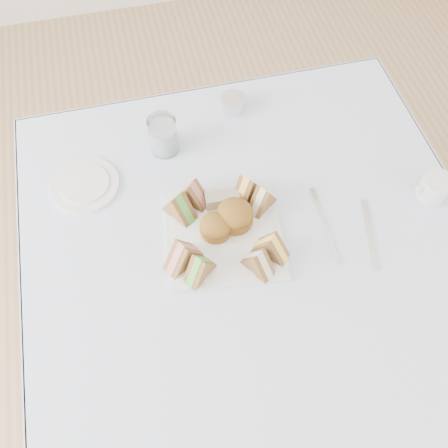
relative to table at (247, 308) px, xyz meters
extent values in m
plane|color=#9E7751|center=(0.00, 0.00, -0.37)|extent=(4.00, 4.00, 0.00)
cube|color=brown|center=(0.00, 0.00, 0.00)|extent=(0.90, 0.90, 0.74)
cube|color=silver|center=(0.00, 0.00, 0.37)|extent=(1.02, 1.02, 0.01)
cube|color=silver|center=(-0.06, 0.04, 0.38)|extent=(0.29, 0.29, 0.01)
cylinder|color=olive|center=(-0.08, 0.05, 0.41)|extent=(0.08, 0.08, 0.05)
cylinder|color=olive|center=(-0.03, 0.06, 0.42)|extent=(0.11, 0.11, 0.06)
cube|color=tan|center=(-0.04, 0.12, 0.41)|extent=(0.08, 0.03, 0.04)
cylinder|color=silver|center=(-0.35, 0.25, 0.38)|extent=(0.21, 0.21, 0.01)
cylinder|color=white|center=(-0.14, 0.32, 0.43)|extent=(0.07, 0.07, 0.10)
cylinder|color=silver|center=(0.06, 0.41, 0.39)|extent=(0.08, 0.08, 0.04)
cube|color=silver|center=(0.26, -0.04, 0.38)|extent=(0.06, 0.18, 0.00)
cube|color=silver|center=(0.17, -0.01, 0.38)|extent=(0.02, 0.17, 0.00)
cylinder|color=silver|center=(0.44, 0.03, 0.41)|extent=(0.07, 0.07, 0.06)
camera|label=1|loc=(-0.19, -0.51, 1.35)|focal=40.00mm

